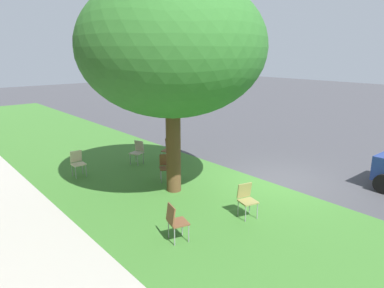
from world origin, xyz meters
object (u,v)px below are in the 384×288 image
(chair_0, at_px, (175,220))
(chair_3, at_px, (169,148))
(chair_1, at_px, (246,198))
(street_tree, at_px, (172,48))
(chair_4, at_px, (138,151))
(chair_5, at_px, (166,165))
(chair_2, at_px, (78,161))

(chair_0, distance_m, chair_3, 5.96)
(chair_3, bearing_deg, chair_1, 165.39)
(street_tree, height_order, chair_3, street_tree)
(street_tree, bearing_deg, chair_4, -10.91)
(chair_0, relative_size, chair_3, 1.00)
(chair_0, xyz_separation_m, chair_1, (-0.23, -2.13, 0.00))
(chair_3, bearing_deg, chair_0, 144.51)
(chair_3, height_order, chair_5, same)
(chair_5, bearing_deg, chair_4, -6.35)
(chair_3, bearing_deg, street_tree, 145.99)
(chair_0, distance_m, chair_1, 2.15)
(chair_0, distance_m, chair_2, 5.53)
(chair_0, bearing_deg, chair_2, -0.80)
(chair_2, height_order, chair_4, same)
(street_tree, bearing_deg, chair_2, 28.44)
(street_tree, relative_size, chair_2, 7.04)
(chair_2, xyz_separation_m, chair_5, (-2.29, -2.05, 0.00))
(street_tree, distance_m, chair_2, 5.17)
(chair_0, xyz_separation_m, chair_5, (3.24, -2.13, 0.00))
(street_tree, xyz_separation_m, chair_5, (0.86, -0.34, -3.72))
(chair_0, bearing_deg, chair_4, -23.78)
(chair_1, distance_m, chair_5, 3.46)
(chair_2, xyz_separation_m, chair_4, (-0.16, -2.29, 0.00))
(chair_2, bearing_deg, street_tree, -151.56)
(chair_1, distance_m, chair_2, 6.11)
(chair_0, relative_size, chair_5, 1.00)
(chair_4, relative_size, chair_5, 1.00)
(street_tree, distance_m, chair_1, 4.55)
(chair_0, xyz_separation_m, chair_2, (5.53, -0.08, 0.00))
(street_tree, distance_m, chair_4, 4.81)
(chair_1, relative_size, chair_2, 1.00)
(chair_0, height_order, chair_2, same)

